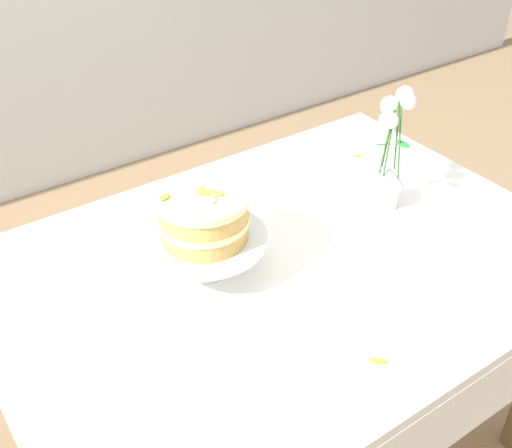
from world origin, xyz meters
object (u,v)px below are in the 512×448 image
object	(u,v)px
dining_table	(289,291)
teacup	(507,264)
layer_cake	(203,215)
flower_vase	(389,162)
cake_stand	(205,242)

from	to	relation	value
dining_table	teacup	xyz separation A→B (m)	(0.39, -0.32, 0.12)
layer_cake	flower_vase	xyz separation A→B (m)	(0.54, -0.04, -0.02)
cake_stand	layer_cake	size ratio (longest dim) A/B	1.37
flower_vase	dining_table	bearing A→B (deg)	-171.13
flower_vase	teacup	world-z (taller)	flower_vase
cake_stand	layer_cake	world-z (taller)	layer_cake
flower_vase	layer_cake	bearing A→B (deg)	176.17
flower_vase	teacup	xyz separation A→B (m)	(0.04, -0.37, -0.11)
layer_cake	flower_vase	distance (m)	0.54
flower_vase	teacup	size ratio (longest dim) A/B	2.81
dining_table	cake_stand	distance (m)	0.27
teacup	flower_vase	bearing A→B (deg)	95.46
dining_table	teacup	distance (m)	0.52
dining_table	teacup	size ratio (longest dim) A/B	11.64
dining_table	cake_stand	size ratio (longest dim) A/B	4.83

